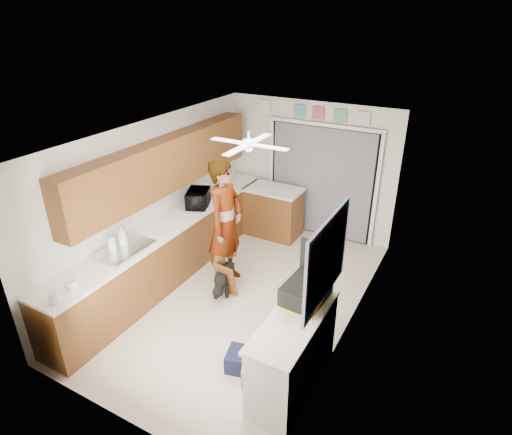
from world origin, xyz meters
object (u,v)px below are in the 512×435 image
at_px(cardboard_box, 259,373).
at_px(dog, 225,279).
at_px(man, 226,224).
at_px(suitcase, 306,292).
at_px(soap_bottle, 122,237).
at_px(cup, 72,285).
at_px(navy_crate, 243,360).
at_px(microwave, 198,198).
at_px(paper_towel_roll, 112,245).

xyz_separation_m(cardboard_box, dog, (-1.30, 1.31, 0.11)).
bearing_deg(man, suitcase, -123.70).
height_order(soap_bottle, suitcase, soap_bottle).
relative_size(cup, navy_crate, 0.35).
xyz_separation_m(soap_bottle, man, (0.94, 1.17, -0.10)).
relative_size(navy_crate, man, 0.19).
distance_m(microwave, cardboard_box, 3.21).
relative_size(cardboard_box, man, 0.20).
xyz_separation_m(suitcase, man, (-1.75, 1.08, -0.05)).
bearing_deg(dog, suitcase, -38.92).
height_order(cardboard_box, man, man).
bearing_deg(cardboard_box, paper_towel_roll, 174.06).
xyz_separation_m(cardboard_box, man, (-1.43, 1.59, 0.89)).
relative_size(suitcase, man, 0.28).
relative_size(soap_bottle, dog, 0.58).
height_order(navy_crate, man, man).
xyz_separation_m(soap_bottle, navy_crate, (2.10, -0.33, -0.99)).
xyz_separation_m(microwave, paper_towel_roll, (-0.14, -1.81, -0.03)).
relative_size(cup, paper_towel_roll, 0.60).
height_order(suitcase, cardboard_box, suitcase).
xyz_separation_m(paper_towel_roll, cardboard_box, (2.41, -0.25, -0.93)).
height_order(paper_towel_roll, dog, paper_towel_roll).
bearing_deg(dog, cardboard_box, -57.93).
xyz_separation_m(soap_bottle, dog, (1.08, 0.89, -0.88)).
bearing_deg(suitcase, cup, -152.63).
height_order(microwave, dog, microwave).
bearing_deg(soap_bottle, dog, 39.77).
distance_m(paper_towel_roll, suitcase, 2.74).
height_order(cup, dog, cup).
bearing_deg(navy_crate, soap_bottle, 171.04).
bearing_deg(man, cardboard_box, -140.07).
bearing_deg(soap_bottle, navy_crate, -8.96).
xyz_separation_m(cup, paper_towel_roll, (-0.21, 0.85, 0.06)).
xyz_separation_m(cup, dog, (0.90, 1.91, -0.76)).
bearing_deg(microwave, dog, -151.21).
xyz_separation_m(soap_bottle, suitcase, (2.69, 0.09, -0.05)).
distance_m(cup, paper_towel_roll, 0.88).
xyz_separation_m(suitcase, navy_crate, (-0.59, -0.43, -0.94)).
height_order(soap_bottle, navy_crate, soap_bottle).
xyz_separation_m(paper_towel_roll, navy_crate, (2.14, -0.17, -0.94)).
distance_m(suitcase, dog, 1.99).
relative_size(microwave, cardboard_box, 1.27).
bearing_deg(paper_towel_roll, microwave, 85.60).
height_order(paper_towel_roll, man, man).
bearing_deg(dog, cup, -127.87).
relative_size(soap_bottle, suitcase, 0.60).
bearing_deg(cup, navy_crate, 19.47).
height_order(man, dog, man).
distance_m(microwave, soap_bottle, 1.64).
bearing_deg(suitcase, navy_crate, -140.43).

